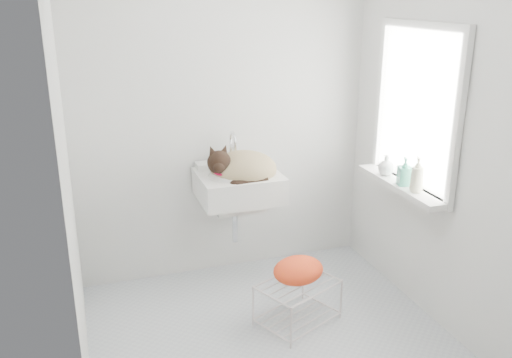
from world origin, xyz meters
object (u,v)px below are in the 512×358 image
object	(u,v)px
sink	(238,173)
cat	(241,168)
bottle_a	(416,192)
wire_rack	(298,302)
bottle_b	(404,185)
bottle_c	(385,175)

from	to	relation	value
sink	cat	bearing A→B (deg)	-58.58
cat	bottle_a	xyz separation A→B (m)	(0.96, -0.71, -0.04)
wire_rack	bottle_b	distance (m)	1.05
cat	wire_rack	distance (m)	0.99
wire_rack	bottle_c	bearing A→B (deg)	20.67
cat	bottle_c	size ratio (longest dim) A/B	3.63
bottle_a	bottle_b	world-z (taller)	bottle_a
sink	bottle_a	xyz separation A→B (m)	(0.97, -0.73, 0.00)
bottle_b	bottle_c	distance (m)	0.23
sink	bottle_b	xyz separation A→B (m)	(0.97, -0.59, 0.00)
sink	cat	size ratio (longest dim) A/B	1.09
cat	wire_rack	size ratio (longest dim) A/B	1.09
wire_rack	bottle_a	size ratio (longest dim) A/B	2.52
cat	sink	bearing A→B (deg)	132.38
wire_rack	bottle_b	world-z (taller)	bottle_b
cat	wire_rack	xyz separation A→B (m)	(0.19, -0.64, -0.74)
wire_rack	bottle_b	size ratio (longest dim) A/B	2.59
bottle_a	wire_rack	bearing A→B (deg)	174.67
cat	bottle_c	bearing A→B (deg)	-8.78
wire_rack	bottle_a	xyz separation A→B (m)	(0.77, -0.07, 0.70)
cat	bottle_b	world-z (taller)	cat
cat	bottle_b	bearing A→B (deg)	-19.80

